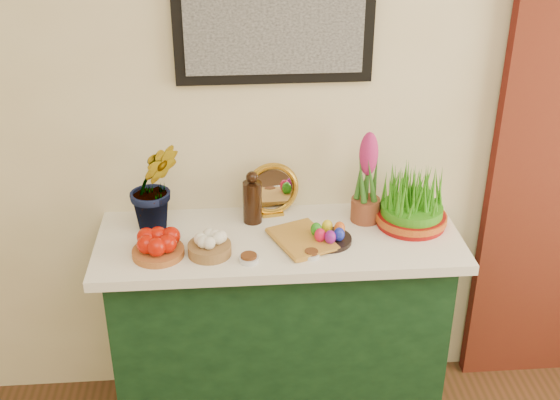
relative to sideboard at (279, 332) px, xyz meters
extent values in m
cube|color=#F6EAB9|center=(0.09, 0.25, 0.93)|extent=(4.00, 0.04, 2.70)
cube|color=black|center=(0.00, 0.23, 1.27)|extent=(0.74, 0.03, 0.54)
cube|color=#A5A5A5|center=(0.00, 0.21, 1.27)|extent=(0.66, 0.01, 0.46)
cube|color=#153B1C|center=(0.00, 0.00, 0.00)|extent=(1.30, 0.45, 0.85)
cube|color=white|center=(0.00, 0.00, 0.45)|extent=(1.40, 0.55, 0.04)
imported|color=#306B21|center=(-0.47, 0.10, 0.70)|extent=(0.28, 0.25, 0.48)
cylinder|color=#9F5727|center=(-0.45, -0.11, 0.48)|extent=(0.25, 0.25, 0.03)
cylinder|color=olive|center=(-0.27, -0.12, 0.49)|extent=(0.16, 0.16, 0.04)
cylinder|color=black|center=(-0.10, 0.12, 0.55)|extent=(0.08, 0.08, 0.17)
sphere|color=black|center=(-0.10, 0.12, 0.66)|extent=(0.05, 0.05, 0.05)
cube|color=gold|center=(-0.01, 0.17, 0.47)|extent=(0.09, 0.06, 0.01)
torus|color=gold|center=(-0.01, 0.18, 0.58)|extent=(0.23, 0.08, 0.22)
cylinder|color=silver|center=(-0.01, 0.18, 0.58)|extent=(0.17, 0.05, 0.17)
imported|color=#B67F2C|center=(-0.01, -0.10, 0.48)|extent=(0.25, 0.30, 0.03)
cylinder|color=silver|center=(-0.12, -0.18, 0.47)|extent=(0.07, 0.07, 0.02)
cylinder|color=#592D14|center=(-0.12, -0.18, 0.49)|extent=(0.06, 0.06, 0.01)
cylinder|color=silver|center=(0.11, -0.16, 0.47)|extent=(0.06, 0.06, 0.02)
cylinder|color=#592D14|center=(0.11, -0.16, 0.49)|extent=(0.05, 0.05, 0.01)
cylinder|color=black|center=(0.18, -0.06, 0.47)|extent=(0.20, 0.20, 0.02)
ellipsoid|color=#D81543|center=(0.15, -0.09, 0.51)|extent=(0.04, 0.04, 0.06)
ellipsoid|color=#1725A4|center=(0.22, -0.09, 0.51)|extent=(0.04, 0.04, 0.06)
ellipsoid|color=yellow|center=(0.18, -0.03, 0.51)|extent=(0.04, 0.04, 0.06)
ellipsoid|color=#278C19|center=(0.14, -0.04, 0.51)|extent=(0.04, 0.04, 0.06)
ellipsoid|color=#E05A1A|center=(0.23, -0.04, 0.51)|extent=(0.04, 0.04, 0.06)
ellipsoid|color=#7B177F|center=(0.18, -0.11, 0.51)|extent=(0.04, 0.04, 0.06)
cylinder|color=brown|center=(0.35, 0.10, 0.51)|extent=(0.12, 0.12, 0.09)
ellipsoid|color=#C5276E|center=(0.35, 0.10, 0.75)|extent=(0.07, 0.07, 0.18)
cylinder|color=maroon|center=(0.53, 0.04, 0.49)|extent=(0.27, 0.27, 0.05)
cylinder|color=#AA1112|center=(0.53, 0.04, 0.50)|extent=(0.28, 0.28, 0.03)
camera|label=1|loc=(-0.18, -2.34, 1.83)|focal=45.00mm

